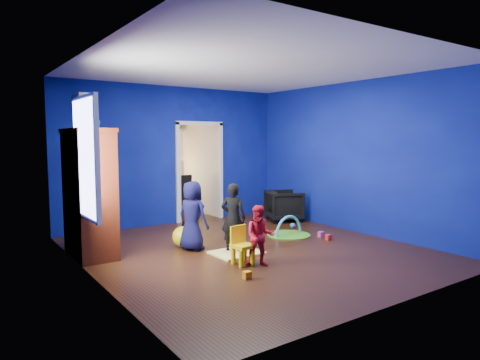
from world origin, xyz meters
TOP-DOWN VIEW (x-y plane):
  - floor at (0.00, 0.00)m, footprint 5.00×5.50m
  - ceiling at (0.00, 0.00)m, footprint 5.00×5.50m
  - wall_back at (0.00, 2.75)m, footprint 5.00×0.02m
  - wall_front at (0.00, -2.75)m, footprint 5.00×0.02m
  - wall_left at (-2.50, 0.00)m, footprint 0.02×5.50m
  - wall_right at (2.50, 0.00)m, footprint 0.02×5.50m
  - alcove at (0.60, 3.62)m, footprint 1.00×1.75m
  - armchair at (2.09, 1.61)m, footprint 0.96×0.94m
  - child_black at (-0.30, 0.05)m, footprint 0.46×0.48m
  - child_navy at (-0.76, 0.56)m, footprint 0.55×0.65m
  - toddler_red at (-0.40, -0.77)m, footprint 0.54×0.51m
  - vase at (-2.22, 0.85)m, footprint 0.23×0.23m
  - potted_plant at (-2.22, 1.37)m, footprint 0.30×0.30m
  - tv_armoire at (-2.22, 1.15)m, footprint 0.58×1.14m
  - crt_tv at (-2.18, 1.15)m, footprint 0.46×0.70m
  - yellow_blanket at (-0.30, -0.05)m, footprint 0.76×0.61m
  - hopper_ball at (-0.81, 0.81)m, footprint 0.35×0.35m
  - kid_chair at (-0.55, -0.57)m, footprint 0.31×0.31m
  - play_mat at (1.21, 0.45)m, footprint 0.81×0.81m
  - toy_arch at (1.21, 0.45)m, footprint 0.73×0.16m
  - window_left at (-2.48, 0.35)m, footprint 0.03×0.95m
  - curtain at (-2.37, 0.90)m, footprint 0.14×0.42m
  - doorway at (0.60, 2.75)m, footprint 1.16×0.10m
  - study_desk at (0.60, 4.26)m, footprint 0.88×0.44m
  - desk_monitor at (0.60, 4.38)m, footprint 0.40×0.05m
  - desk_lamp at (0.32, 4.32)m, footprint 0.14×0.14m
  - folding_chair at (0.60, 3.30)m, footprint 0.40×0.40m
  - book_shelf at (0.60, 4.37)m, footprint 0.88×0.24m
  - toy_0 at (1.56, -0.23)m, footprint 0.10×0.08m
  - toy_1 at (1.72, 0.91)m, footprint 0.11×0.11m
  - toy_2 at (-0.88, -1.13)m, footprint 0.10×0.08m
  - toy_3 at (1.62, 0.01)m, footprint 0.10×0.08m

SIDE VIEW (x-z plane):
  - floor at x=0.00m, z-range -0.01..0.01m
  - play_mat at x=1.21m, z-range 0.00..0.02m
  - yellow_blanket at x=-0.30m, z-range 0.00..0.03m
  - toy_arch at x=1.21m, z-range -0.34..0.38m
  - toy_0 at x=1.56m, z-range 0.00..0.10m
  - toy_2 at x=-0.88m, z-range 0.00..0.10m
  - toy_3 at x=1.62m, z-range 0.00..0.10m
  - toy_1 at x=1.72m, z-range 0.00..0.11m
  - hopper_ball at x=-0.81m, z-range 0.00..0.35m
  - kid_chair at x=-0.55m, z-range 0.00..0.50m
  - armchair at x=2.09m, z-range 0.00..0.67m
  - study_desk at x=0.60m, z-range 0.00..0.75m
  - toddler_red at x=-0.40m, z-range 0.00..0.87m
  - folding_chair at x=0.60m, z-range 0.00..0.92m
  - child_black at x=-0.30m, z-range 0.00..1.11m
  - child_navy at x=-0.76m, z-range 0.00..1.13m
  - desk_lamp at x=0.32m, z-range 0.86..1.00m
  - desk_monitor at x=0.60m, z-range 0.79..1.11m
  - tv_armoire at x=-2.22m, z-range 0.00..1.96m
  - crt_tv at x=-2.18m, z-range 0.75..1.29m
  - doorway at x=0.60m, z-range 0.00..2.10m
  - alcove at x=0.60m, z-range 0.00..2.50m
  - curtain at x=-2.37m, z-range 0.05..2.45m
  - wall_back at x=0.00m, z-range 0.00..2.90m
  - wall_front at x=0.00m, z-range 0.00..2.90m
  - wall_left at x=-2.50m, z-range 0.00..2.90m
  - wall_right at x=2.50m, z-range 0.00..2.90m
  - window_left at x=-2.48m, z-range 0.77..2.33m
  - book_shelf at x=0.60m, z-range 2.00..2.04m
  - vase at x=-2.22m, z-range 1.96..2.18m
  - potted_plant at x=-2.22m, z-range 1.96..2.37m
  - ceiling at x=0.00m, z-range 2.90..2.90m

